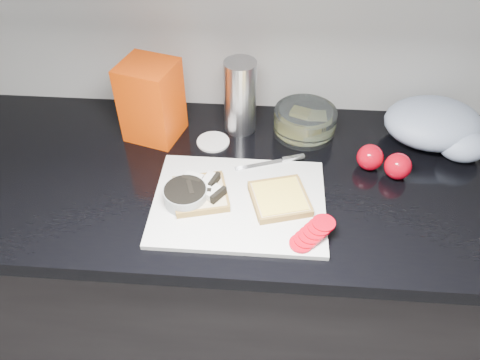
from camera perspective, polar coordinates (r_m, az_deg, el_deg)
name	(u,v)px	position (r m, az deg, el deg)	size (l,w,h in m)	color
base_cabinet	(287,283)	(1.54, 5.75, -12.42)	(3.50, 0.60, 0.86)	black
countertop	(299,181)	(1.19, 7.24, -0.17)	(3.50, 0.64, 0.04)	black
cutting_board	(239,202)	(1.10, -0.12, -2.75)	(0.40, 0.30, 0.01)	silver
bread_left	(200,192)	(1.10, -4.91, -1.46)	(0.16, 0.16, 0.04)	#C5B78B
bread_right	(280,199)	(1.09, 4.84, -2.28)	(0.16, 0.16, 0.02)	#C5B78B
tomato_slices	(312,233)	(1.02, 8.82, -6.43)	(0.11, 0.11, 0.03)	#B80413
knife	(279,161)	(1.19, 4.76, 2.35)	(0.18, 0.07, 0.01)	silver
seed_tub	(186,196)	(1.09, -6.65, -1.96)	(0.10, 0.10, 0.05)	#949998
tub_lid	(213,142)	(1.27, -3.30, 4.67)	(0.09, 0.09, 0.01)	silver
glass_bowl	(305,122)	(1.30, 7.89, 7.05)	(0.17, 0.17, 0.07)	silver
bread_bag	(152,101)	(1.26, -10.73, 9.46)	(0.14, 0.13, 0.21)	#F03A04
steel_canister	(240,97)	(1.26, 0.02, 10.09)	(0.09, 0.09, 0.21)	#B6B6BB
grocery_bag	(437,126)	(1.34, 22.90, 6.08)	(0.26, 0.23, 0.11)	#A5B6CC
whole_tomatoes	(384,162)	(1.21, 17.13, 2.14)	(0.13, 0.10, 0.07)	#B80413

